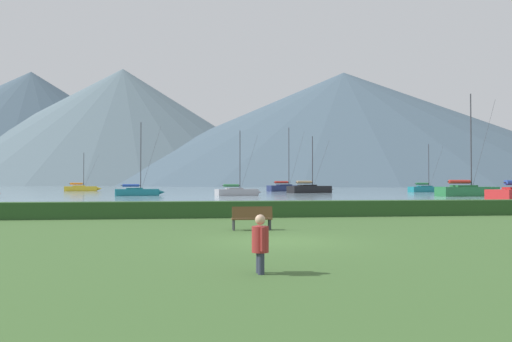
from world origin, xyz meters
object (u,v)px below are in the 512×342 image
(sailboat_slip_6, at_px, (237,192))
(sailboat_slip_11, at_px, (287,188))
(sailboat_slip_9, at_px, (310,189))
(park_bench_under_tree, at_px, (252,217))
(sailboat_slip_0, at_px, (427,189))
(sailboat_slip_7, at_px, (81,188))
(person_seated_viewer, at_px, (260,241))
(sailboat_slip_5, at_px, (468,190))
(sailboat_slip_8, at_px, (138,192))

(sailboat_slip_6, xyz_separation_m, sailboat_slip_11, (12.68, 29.28, 0.17))
(sailboat_slip_9, distance_m, park_bench_under_tree, 65.84)
(park_bench_under_tree, bearing_deg, sailboat_slip_0, 58.21)
(sailboat_slip_7, xyz_separation_m, park_bench_under_tree, (24.23, -84.71, -0.06))
(sailboat_slip_6, distance_m, sailboat_slip_9, 20.40)
(sailboat_slip_6, xyz_separation_m, sailboat_slip_7, (-28.26, 36.28, 0.03))
(sailboat_slip_6, bearing_deg, sailboat_slip_7, 113.01)
(person_seated_viewer, bearing_deg, sailboat_slip_5, 51.70)
(sailboat_slip_5, xyz_separation_m, sailboat_slip_11, (-17.32, 35.99, -0.05))
(sailboat_slip_0, xyz_separation_m, sailboat_slip_6, (-36.81, -18.39, -0.05))
(sailboat_slip_7, distance_m, sailboat_slip_11, 41.53)
(sailboat_slip_5, height_order, sailboat_slip_11, sailboat_slip_5)
(sailboat_slip_7, xyz_separation_m, person_seated_viewer, (23.24, -94.04, 0.10))
(sailboat_slip_5, bearing_deg, sailboat_slip_7, 139.76)
(sailboat_slip_0, height_order, sailboat_slip_5, sailboat_slip_5)
(person_seated_viewer, bearing_deg, sailboat_slip_11, 74.65)
(sailboat_slip_5, relative_size, sailboat_slip_11, 1.07)
(park_bench_under_tree, bearing_deg, person_seated_viewer, -96.41)
(sailboat_slip_6, bearing_deg, sailboat_slip_8, 158.93)
(sailboat_slip_5, xyz_separation_m, sailboat_slip_7, (-58.25, 42.98, -0.19))
(sailboat_slip_0, xyz_separation_m, sailboat_slip_9, (-22.89, -3.48, 0.11))
(sailboat_slip_6, bearing_deg, person_seated_viewer, -109.86)
(sailboat_slip_6, height_order, person_seated_viewer, sailboat_slip_6)
(sailboat_slip_6, xyz_separation_m, sailboat_slip_8, (-13.57, 1.47, 0.02))
(sailboat_slip_9, height_order, person_seated_viewer, sailboat_slip_9)
(sailboat_slip_11, height_order, park_bench_under_tree, sailboat_slip_11)
(park_bench_under_tree, bearing_deg, sailboat_slip_8, 100.47)
(sailboat_slip_0, distance_m, sailboat_slip_11, 26.48)
(person_seated_viewer, bearing_deg, sailboat_slip_0, 57.36)
(sailboat_slip_5, relative_size, person_seated_viewer, 10.90)
(sailboat_slip_6, bearing_deg, sailboat_slip_0, 11.64)
(sailboat_slip_11, relative_size, person_seated_viewer, 10.20)
(sailboat_slip_7, bearing_deg, sailboat_slip_8, -75.24)
(sailboat_slip_5, xyz_separation_m, park_bench_under_tree, (-34.02, -41.73, -0.25))
(sailboat_slip_5, height_order, person_seated_viewer, sailboat_slip_5)
(sailboat_slip_8, height_order, sailboat_slip_9, sailboat_slip_8)
(sailboat_slip_6, distance_m, sailboat_slip_7, 45.98)
(sailboat_slip_5, distance_m, sailboat_slip_11, 39.94)
(sailboat_slip_8, height_order, sailboat_slip_11, sailboat_slip_11)
(sailboat_slip_11, bearing_deg, sailboat_slip_7, 156.53)
(sailboat_slip_8, distance_m, park_bench_under_tree, 50.81)
(sailboat_slip_11, relative_size, park_bench_under_tree, 7.87)
(sailboat_slip_8, xyz_separation_m, park_bench_under_tree, (9.55, -49.90, -0.04))
(sailboat_slip_7, relative_size, person_seated_viewer, 6.27)
(sailboat_slip_6, distance_m, park_bench_under_tree, 48.60)
(sailboat_slip_5, distance_m, sailboat_slip_6, 30.74)
(park_bench_under_tree, distance_m, person_seated_viewer, 9.38)
(sailboat_slip_5, xyz_separation_m, sailboat_slip_9, (-16.08, 21.62, -0.06))
(sailboat_slip_5, distance_m, sailboat_slip_8, 44.33)
(sailboat_slip_7, height_order, sailboat_slip_11, sailboat_slip_11)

